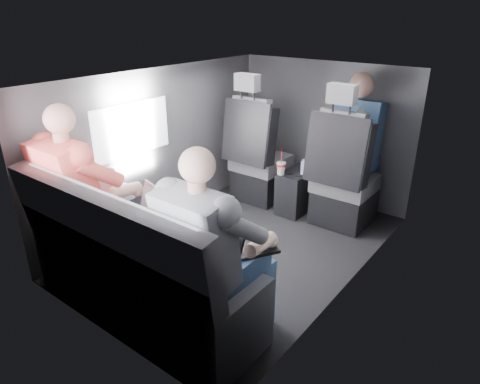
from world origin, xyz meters
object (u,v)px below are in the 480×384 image
Objects in this scene: front_seat_right at (342,183)px; laptop_black at (241,238)px; center_console at (298,190)px; laptop_silver at (166,210)px; passenger_rear_left at (87,194)px; soda_cup at (281,168)px; passenger_front_right at (356,136)px; rear_bench at (138,274)px; water_bottle at (304,168)px; passenger_rear_right at (214,250)px; front_seat_left at (257,162)px; laptop_white at (109,186)px.

laptop_black is at bearing -85.37° from front_seat_right.
center_console is 1.29× the size of laptop_silver.
soda_cup is at bearing 73.37° from passenger_rear_left.
passenger_front_right reaches higher than front_seat_right.
passenger_rear_left is (-0.57, -0.17, 0.02)m from laptop_silver.
laptop_black is at bearing 0.69° from laptop_silver.
rear_bench is at bearing -90.00° from center_console.
soda_cup is 0.20m from water_bottle.
front_seat_left is at bearing 118.78° from passenger_rear_right.
front_seat_left is 1.71m from laptop_silver.
laptop_black is at bearing -1.39° from laptop_white.
laptop_black is 1.17m from passenger_rear_left.
laptop_silver is at bearing 16.92° from passenger_rear_left.
front_seat_right is at bearing 60.36° from passenger_rear_left.
passenger_rear_left reaches higher than passenger_rear_right.
center_console is 1.80m from laptop_white.
laptop_silver is at bearing -179.31° from laptop_black.
laptop_black is (0.13, -1.63, 0.23)m from front_seat_right.
rear_bench is 0.64m from passenger_rear_right.
front_seat_left reaches higher than passenger_rear_right.
front_seat_left is at bearing 175.87° from water_bottle.
front_seat_left reaches higher than laptop_black.
center_console is at bearing 90.00° from rear_bench.
laptop_white reaches higher than center_console.
front_seat_left is 5.02× the size of soda_cup.
passenger_rear_right is (-0.04, -0.18, -0.01)m from laptop_black.
laptop_white is (-0.63, 0.30, 0.32)m from rear_bench.
passenger_rear_right is (1.17, -0.21, -0.00)m from laptop_white.
front_seat_right is 1.82m from passenger_rear_right.
passenger_front_right is (0.34, 0.30, 0.29)m from water_bottle.
passenger_front_right is at bearing 60.48° from laptop_white.
rear_bench is 0.42m from laptop_silver.
passenger_rear_right is 1.39× the size of passenger_front_right.
rear_bench is at bearing -170.03° from passenger_rear_right.
front_seat_left is at bearing 103.31° from rear_bench.
front_seat_left is 0.49m from center_console.
front_seat_right reaches higher than laptop_black.
passenger_rear_right is (1.12, 0.00, -0.02)m from passenger_rear_left.
passenger_rear_right reaches higher than water_bottle.
front_seat_right is 1.65m from laptop_black.
passenger_front_right is (0.51, 0.41, 0.29)m from soda_cup.
rear_bench is 3.39× the size of laptop_black.
laptop_black is at bearing 77.65° from passenger_rear_right.
water_bottle is at bearing -43.13° from center_console.
center_console is at bearing -152.76° from passenger_front_right.
passenger_front_right reaches higher than center_console.
rear_bench is 4.29× the size of laptop_silver.
passenger_rear_left is at bearing -179.95° from passenger_rear_right.
passenger_rear_left reaches higher than front_seat_left.
passenger_front_right reaches higher than front_seat_left.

